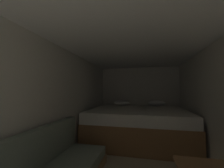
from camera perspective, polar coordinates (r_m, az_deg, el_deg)
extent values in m
cube|color=silver|center=(4.84, 10.77, -5.55)|extent=(2.60, 0.05, 2.03)
cube|color=silver|center=(2.73, -19.54, -7.74)|extent=(0.05, 5.02, 2.03)
cube|color=white|center=(2.44, 8.36, 16.33)|extent=(2.60, 5.02, 0.05)
cube|color=olive|center=(3.90, 10.29, -17.30)|extent=(2.38, 1.98, 0.55)
cube|color=white|center=(3.82, 10.24, -11.54)|extent=(2.34, 1.94, 0.24)
ellipsoid|color=white|center=(4.61, 3.91, -7.45)|extent=(0.50, 0.34, 0.17)
ellipsoid|color=white|center=(4.57, 17.44, -7.38)|extent=(0.50, 0.34, 0.17)
cube|color=gray|center=(2.10, -30.96, -22.90)|extent=(0.12, 2.14, 0.49)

